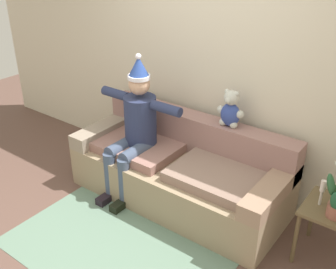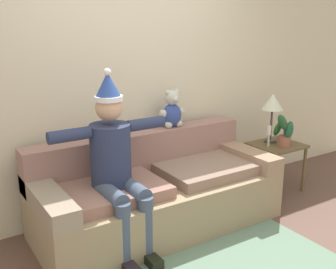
{
  "view_description": "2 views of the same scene",
  "coord_description": "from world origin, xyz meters",
  "px_view_note": "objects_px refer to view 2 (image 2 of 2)",
  "views": [
    {
      "loc": [
        2.06,
        -1.99,
        2.61
      ],
      "look_at": [
        0.01,
        0.76,
        0.86
      ],
      "focal_mm": 43.19,
      "sensor_mm": 36.0,
      "label": 1
    },
    {
      "loc": [
        -1.82,
        -2.05,
        1.89
      ],
      "look_at": [
        0.09,
        0.93,
        0.9
      ],
      "focal_mm": 43.77,
      "sensor_mm": 36.0,
      "label": 2
    }
  ],
  "objects_px": {
    "person_seated": "(116,162)",
    "candle_tall": "(269,133)",
    "couch": "(156,192)",
    "potted_plant": "(284,133)",
    "side_table": "(276,151)",
    "table_lamp": "(273,104)",
    "teddy_bear": "(172,110)",
    "candle_short": "(284,128)"
  },
  "relations": [
    {
      "from": "candle_tall",
      "to": "candle_short",
      "type": "relative_size",
      "value": 0.97
    },
    {
      "from": "side_table",
      "to": "table_lamp",
      "type": "bearing_deg",
      "value": 91.97
    },
    {
      "from": "candle_short",
      "to": "teddy_bear",
      "type": "bearing_deg",
      "value": 169.3
    },
    {
      "from": "side_table",
      "to": "candle_tall",
      "type": "distance_m",
      "value": 0.28
    },
    {
      "from": "person_seated",
      "to": "potted_plant",
      "type": "bearing_deg",
      "value": 1.66
    },
    {
      "from": "person_seated",
      "to": "candle_short",
      "type": "bearing_deg",
      "value": 5.33
    },
    {
      "from": "side_table",
      "to": "table_lamp",
      "type": "xyz_separation_m",
      "value": [
        -0.0,
        0.1,
        0.52
      ]
    },
    {
      "from": "couch",
      "to": "candle_short",
      "type": "relative_size",
      "value": 9.32
    },
    {
      "from": "couch",
      "to": "person_seated",
      "type": "distance_m",
      "value": 0.68
    },
    {
      "from": "person_seated",
      "to": "potted_plant",
      "type": "xyz_separation_m",
      "value": [
        2.06,
        0.06,
        -0.07
      ]
    },
    {
      "from": "couch",
      "to": "candle_short",
      "type": "distance_m",
      "value": 1.78
    },
    {
      "from": "side_table",
      "to": "potted_plant",
      "type": "height_order",
      "value": "potted_plant"
    },
    {
      "from": "person_seated",
      "to": "table_lamp",
      "type": "relative_size",
      "value": 2.73
    },
    {
      "from": "potted_plant",
      "to": "candle_tall",
      "type": "relative_size",
      "value": 1.67
    },
    {
      "from": "person_seated",
      "to": "potted_plant",
      "type": "distance_m",
      "value": 2.06
    },
    {
      "from": "couch",
      "to": "person_seated",
      "type": "relative_size",
      "value": 1.49
    },
    {
      "from": "potted_plant",
      "to": "side_table",
      "type": "bearing_deg",
      "value": 84.52
    },
    {
      "from": "teddy_bear",
      "to": "table_lamp",
      "type": "relative_size",
      "value": 0.68
    },
    {
      "from": "side_table",
      "to": "potted_plant",
      "type": "bearing_deg",
      "value": -95.48
    },
    {
      "from": "candle_tall",
      "to": "person_seated",
      "type": "bearing_deg",
      "value": -175.6
    },
    {
      "from": "teddy_bear",
      "to": "candle_short",
      "type": "xyz_separation_m",
      "value": [
        1.37,
        -0.26,
        -0.32
      ]
    },
    {
      "from": "couch",
      "to": "teddy_bear",
      "type": "bearing_deg",
      "value": 38.64
    },
    {
      "from": "couch",
      "to": "candle_tall",
      "type": "height_order",
      "value": "couch"
    },
    {
      "from": "table_lamp",
      "to": "potted_plant",
      "type": "distance_m",
      "value": 0.35
    },
    {
      "from": "person_seated",
      "to": "candle_short",
      "type": "xyz_separation_m",
      "value": [
        2.22,
        0.21,
        -0.08
      ]
    },
    {
      "from": "table_lamp",
      "to": "person_seated",
      "type": "bearing_deg",
      "value": -172.7
    },
    {
      "from": "side_table",
      "to": "candle_tall",
      "type": "bearing_deg",
      "value": -172.58
    },
    {
      "from": "person_seated",
      "to": "table_lamp",
      "type": "distance_m",
      "value": 2.09
    },
    {
      "from": "table_lamp",
      "to": "potted_plant",
      "type": "xyz_separation_m",
      "value": [
        -0.01,
        -0.2,
        -0.28
      ]
    },
    {
      "from": "person_seated",
      "to": "side_table",
      "type": "height_order",
      "value": "person_seated"
    },
    {
      "from": "teddy_bear",
      "to": "candle_short",
      "type": "height_order",
      "value": "teddy_bear"
    },
    {
      "from": "teddy_bear",
      "to": "person_seated",
      "type": "bearing_deg",
      "value": -151.4
    },
    {
      "from": "teddy_bear",
      "to": "side_table",
      "type": "bearing_deg",
      "value": -13.81
    },
    {
      "from": "person_seated",
      "to": "candle_tall",
      "type": "relative_size",
      "value": 6.49
    },
    {
      "from": "side_table",
      "to": "table_lamp",
      "type": "distance_m",
      "value": 0.53
    },
    {
      "from": "couch",
      "to": "table_lamp",
      "type": "bearing_deg",
      "value": 3.53
    },
    {
      "from": "teddy_bear",
      "to": "candle_short",
      "type": "bearing_deg",
      "value": -10.7
    },
    {
      "from": "candle_short",
      "to": "person_seated",
      "type": "bearing_deg",
      "value": -174.67
    },
    {
      "from": "couch",
      "to": "potted_plant",
      "type": "distance_m",
      "value": 1.62
    },
    {
      "from": "teddy_bear",
      "to": "candle_short",
      "type": "relative_size",
      "value": 1.57
    },
    {
      "from": "teddy_bear",
      "to": "potted_plant",
      "type": "height_order",
      "value": "teddy_bear"
    },
    {
      "from": "teddy_bear",
      "to": "candle_tall",
      "type": "xyz_separation_m",
      "value": [
        1.06,
        -0.32,
        -0.32
      ]
    }
  ]
}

